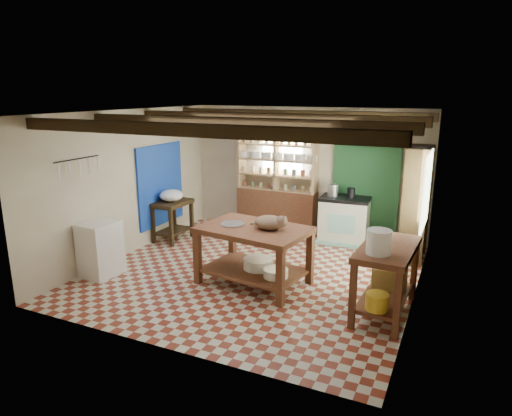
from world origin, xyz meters
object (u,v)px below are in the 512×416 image
at_px(white_cabinet, 100,249).
at_px(right_counter, 386,280).
at_px(work_table, 254,256).
at_px(cat, 270,222).
at_px(stove, 344,220).
at_px(prep_table, 173,221).

bearing_deg(white_cabinet, right_counter, 10.79).
xyz_separation_m(work_table, cat, (0.25, 0.02, 0.56)).
bearing_deg(stove, white_cabinet, -137.88).
xyz_separation_m(work_table, prep_table, (-2.37, 1.25, -0.05)).
distance_m(work_table, right_counter, 2.01).
distance_m(work_table, white_cabinet, 2.50).
bearing_deg(stove, work_table, -110.71).
bearing_deg(cat, work_table, -178.69).
bearing_deg(stove, cat, -105.39).
xyz_separation_m(right_counter, cat, (-1.75, 0.16, 0.54)).
xyz_separation_m(stove, prep_table, (-3.15, -1.28, -0.06)).
distance_m(work_table, prep_table, 2.68).
bearing_deg(right_counter, work_table, 178.64).
distance_m(stove, prep_table, 3.40).
xyz_separation_m(stove, right_counter, (1.23, -2.68, 0.02)).
relative_size(white_cabinet, right_counter, 0.67).
height_order(work_table, right_counter, right_counter).
relative_size(right_counter, cat, 2.86).
height_order(work_table, prep_table, work_table).
relative_size(prep_table, white_cabinet, 0.90).
relative_size(stove, white_cabinet, 1.06).
bearing_deg(stove, prep_table, -161.53).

